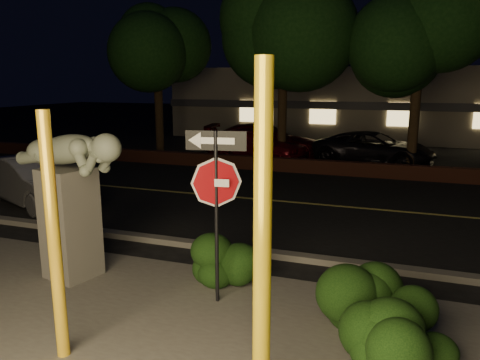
% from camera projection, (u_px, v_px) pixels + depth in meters
% --- Properties ---
extents(ground, '(90.00, 90.00, 0.00)m').
position_uv_depth(ground, '(330.00, 182.00, 15.49)').
color(ground, black).
rests_on(ground, ground).
extents(road, '(80.00, 8.00, 0.01)m').
position_uv_depth(road, '(313.00, 204.00, 12.72)').
color(road, black).
rests_on(road, ground).
extents(lane_marking, '(80.00, 0.12, 0.00)m').
position_uv_depth(lane_marking, '(313.00, 204.00, 12.72)').
color(lane_marking, '#B2A347').
rests_on(lane_marking, road).
extents(curb, '(80.00, 0.25, 0.12)m').
position_uv_depth(curb, '(273.00, 254.00, 8.93)').
color(curb, '#4C4944').
rests_on(curb, ground).
extents(brick_wall, '(40.00, 0.35, 0.50)m').
position_uv_depth(brick_wall, '(336.00, 168.00, 16.63)').
color(brick_wall, '#482117').
rests_on(brick_wall, ground).
extents(parking_lot, '(40.00, 12.00, 0.01)m').
position_uv_depth(parking_lot, '(353.00, 152.00, 21.94)').
color(parking_lot, black).
rests_on(parking_lot, ground).
extents(building, '(22.00, 10.20, 4.00)m').
position_uv_depth(building, '(369.00, 102.00, 28.89)').
color(building, '#6C6456').
rests_on(building, ground).
extents(tree_far_a, '(4.60, 4.60, 7.43)m').
position_uv_depth(tree_far_a, '(156.00, 31.00, 19.74)').
color(tree_far_a, black).
rests_on(tree_far_a, ground).
extents(tree_far_b, '(5.20, 5.20, 8.41)m').
position_uv_depth(tree_far_b, '(284.00, 7.00, 17.98)').
color(tree_far_b, black).
rests_on(tree_far_b, ground).
extents(tree_far_c, '(4.80, 4.80, 7.84)m').
position_uv_depth(tree_far_c, '(423.00, 10.00, 16.07)').
color(tree_far_c, black).
rests_on(tree_far_c, ground).
extents(yellow_pole_left, '(0.15, 0.15, 3.01)m').
position_uv_depth(yellow_pole_left, '(54.00, 240.00, 5.43)').
color(yellow_pole_left, yellow).
rests_on(yellow_pole_left, ground).
extents(yellow_pole_right, '(0.18, 0.18, 3.53)m').
position_uv_depth(yellow_pole_right, '(262.00, 248.00, 4.41)').
color(yellow_pole_right, yellow).
rests_on(yellow_pole_right, ground).
extents(signpost, '(0.88, 0.18, 2.62)m').
position_uv_depth(signpost, '(216.00, 183.00, 6.75)').
color(signpost, black).
rests_on(signpost, ground).
extents(sculpture, '(2.37, 1.17, 2.54)m').
position_uv_depth(sculpture, '(69.00, 188.00, 7.72)').
color(sculpture, '#4C4944').
rests_on(sculpture, ground).
extents(hedge_center, '(2.04, 1.24, 0.99)m').
position_uv_depth(hedge_center, '(225.00, 254.00, 7.74)').
color(hedge_center, black).
rests_on(hedge_center, ground).
extents(hedge_right, '(1.78, 1.16, 1.08)m').
position_uv_depth(hedge_right, '(383.00, 295.00, 6.16)').
color(hedge_right, black).
rests_on(hedge_right, ground).
extents(hedge_far_right, '(1.56, 1.27, 0.94)m').
position_uv_depth(hedge_far_right, '(402.00, 337.00, 5.29)').
color(hedge_far_right, black).
rests_on(hedge_far_right, ground).
extents(silver_sedan, '(4.23, 2.79, 1.32)m').
position_uv_depth(silver_sedan, '(35.00, 181.00, 12.59)').
color(silver_sedan, '#ACADB1').
rests_on(silver_sedan, ground).
extents(parked_car_red, '(4.53, 2.71, 1.45)m').
position_uv_depth(parked_car_red, '(257.00, 144.00, 19.35)').
color(parked_car_red, maroon).
rests_on(parked_car_red, ground).
extents(parked_car_darkred, '(5.27, 2.79, 1.46)m').
position_uv_depth(parked_car_darkred, '(265.00, 141.00, 20.20)').
color(parked_car_darkred, '#38050A').
rests_on(parked_car_darkred, ground).
extents(parked_car_dark, '(4.98, 2.94, 1.30)m').
position_uv_depth(parked_car_dark, '(374.00, 148.00, 18.62)').
color(parked_car_dark, black).
rests_on(parked_car_dark, ground).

